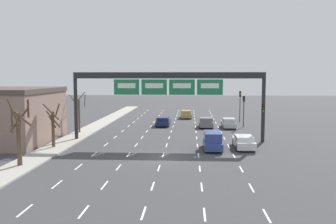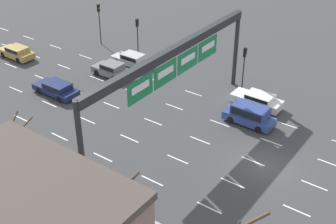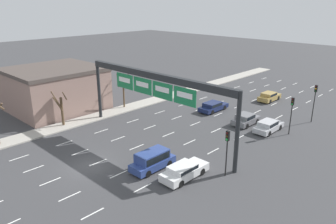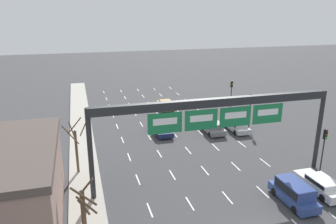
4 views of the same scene
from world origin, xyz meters
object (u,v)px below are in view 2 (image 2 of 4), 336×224
object	(u,v)px
suv_blue	(250,114)
tree_bare_third	(134,206)
car_gold	(17,52)
tree_bare_second	(22,147)
car_navy	(56,88)
sign_gantry	(174,61)
traffic_light_mid_block	(99,16)
car_white	(258,99)
traffic_light_far_end	(245,60)
car_grey	(111,69)
traffic_light_near_gantry	(138,30)
car_silver	(132,59)

from	to	relation	value
suv_blue	tree_bare_third	xyz separation A→B (m)	(-16.25, -0.30, 1.39)
car_gold	tree_bare_second	xyz separation A→B (m)	(-13.65, -18.35, 2.09)
car_navy	car_gold	bearing A→B (deg)	71.93
sign_gantry	traffic_light_mid_block	xyz separation A→B (m)	(10.53, 18.36, -3.05)
car_white	traffic_light_mid_block	xyz separation A→B (m)	(2.52, 22.39, 2.82)
sign_gantry	car_navy	size ratio (longest dim) A/B	4.47
car_gold	tree_bare_third	bearing A→B (deg)	-115.01
traffic_light_far_end	tree_bare_third	xyz separation A→B (m)	(-21.94, -4.03, -0.74)
car_white	tree_bare_third	bearing A→B (deg)	-176.69
car_grey	traffic_light_far_end	bearing A→B (deg)	-65.83
car_white	traffic_light_far_end	size ratio (longest dim) A/B	1.11
tree_bare_second	car_grey	bearing A→B (deg)	21.30
traffic_light_far_end	car_navy	bearing A→B (deg)	130.22
car_gold	car_navy	xyz separation A→B (m)	(-3.36, -10.30, -0.03)
car_white	suv_blue	world-z (taller)	suv_blue
car_gold	tree_bare_second	world-z (taller)	tree_bare_second
traffic_light_near_gantry	car_grey	bearing A→B (deg)	-171.81
car_white	tree_bare_third	size ratio (longest dim) A/B	1.08
car_grey	car_gold	xyz separation A→B (m)	(-2.97, 11.87, -0.03)
traffic_light_near_gantry	car_silver	bearing A→B (deg)	-158.07
car_grey	car_silver	xyz separation A→B (m)	(3.24, -0.11, -0.03)
car_navy	tree_bare_third	bearing A→B (deg)	-118.62
suv_blue	car_gold	xyz separation A→B (m)	(-2.95, 28.22, -0.26)
car_white	suv_blue	bearing A→B (deg)	-165.65
traffic_light_near_gantry	car_gold	bearing A→B (deg)	127.30
suv_blue	car_gold	size ratio (longest dim) A/B	1.02
traffic_light_near_gantry	tree_bare_second	world-z (taller)	tree_bare_second
car_silver	traffic_light_far_end	world-z (taller)	traffic_light_far_end
traffic_light_near_gantry	tree_bare_second	size ratio (longest dim) A/B	0.87
car_navy	traffic_light_near_gantry	xyz separation A→B (m)	(11.80, -0.78, 2.54)
car_gold	tree_bare_third	world-z (taller)	tree_bare_third
tree_bare_third	sign_gantry	bearing A→B (deg)	24.19
traffic_light_far_end	tree_bare_third	world-z (taller)	tree_bare_third
suv_blue	car_grey	bearing A→B (deg)	89.92
car_grey	traffic_light_mid_block	size ratio (longest dim) A/B	0.81
suv_blue	car_navy	size ratio (longest dim) A/B	0.93
traffic_light_mid_block	sign_gantry	bearing A→B (deg)	-119.83
sign_gantry	car_silver	distance (m)	15.11
car_silver	sign_gantry	bearing A→B (deg)	-125.22
sign_gantry	traffic_light_mid_block	world-z (taller)	sign_gantry
traffic_light_near_gantry	traffic_light_far_end	bearing A→B (deg)	-89.17
car_silver	car_grey	bearing A→B (deg)	178.02
car_gold	traffic_light_far_end	distance (m)	26.07
car_grey	tree_bare_second	distance (m)	17.96
car_navy	traffic_light_mid_block	size ratio (longest dim) A/B	0.98
suv_blue	tree_bare_third	world-z (taller)	tree_bare_third
suv_blue	car_silver	size ratio (longest dim) A/B	0.99
traffic_light_mid_block	tree_bare_second	world-z (taller)	tree_bare_second
sign_gantry	traffic_light_mid_block	bearing A→B (deg)	60.17
car_gold	traffic_light_far_end	xyz separation A→B (m)	(8.63, -24.49, 2.39)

